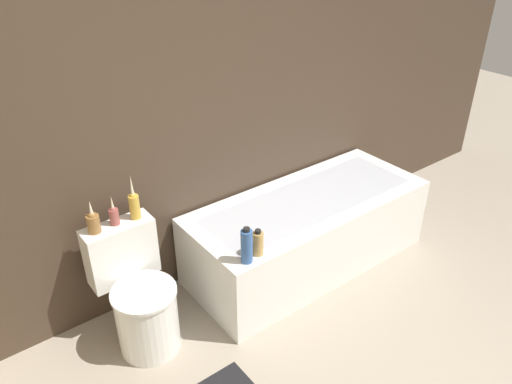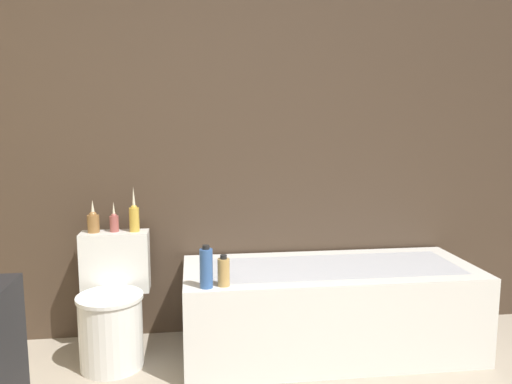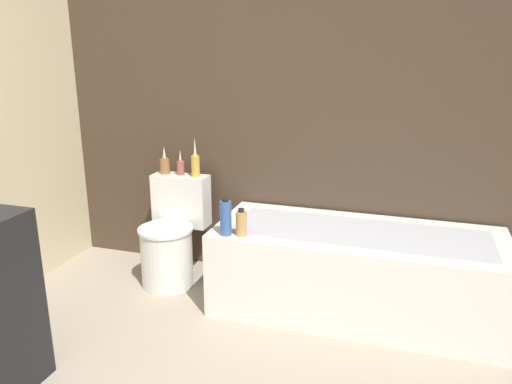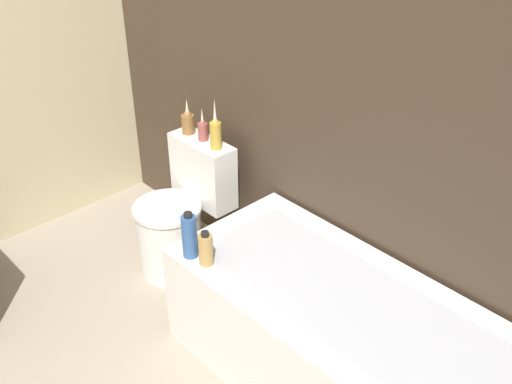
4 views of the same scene
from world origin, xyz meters
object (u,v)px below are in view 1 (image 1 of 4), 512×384
(vase_bronze, at_px, (134,204))
(toilet, at_px, (139,298))
(vase_silver, at_px, (114,215))
(shampoo_bottle_tall, at_px, (247,246))
(shampoo_bottle_short, at_px, (258,243))
(bathtub, at_px, (307,231))
(vase_gold, at_px, (93,221))

(vase_bronze, bearing_deg, toilet, -123.92)
(toilet, height_order, vase_silver, vase_silver)
(vase_bronze, distance_m, shampoo_bottle_tall, 0.65)
(toilet, distance_m, shampoo_bottle_short, 0.73)
(bathtub, relative_size, vase_silver, 9.54)
(bathtub, relative_size, vase_bronze, 6.30)
(vase_gold, bearing_deg, bathtub, -9.05)
(bathtub, height_order, shampoo_bottle_tall, shampoo_bottle_tall)
(toilet, relative_size, vase_gold, 3.64)
(bathtub, xyz_separation_m, vase_gold, (-1.35, 0.21, 0.51))
(bathtub, distance_m, shampoo_bottle_short, 0.75)
(vase_gold, distance_m, vase_silver, 0.12)
(vase_gold, relative_size, shampoo_bottle_short, 1.19)
(bathtub, distance_m, vase_silver, 1.35)
(vase_silver, relative_size, vase_bronze, 0.66)
(vase_silver, xyz_separation_m, shampoo_bottle_tall, (0.52, -0.50, -0.15))
(vase_gold, relative_size, vase_silver, 1.09)
(vase_gold, bearing_deg, shampoo_bottle_tall, -37.80)
(vase_gold, distance_m, shampoo_bottle_short, 0.88)
(vase_gold, bearing_deg, toilet, -56.94)
(vase_silver, relative_size, shampoo_bottle_short, 1.09)
(shampoo_bottle_short, bearing_deg, vase_bronze, 136.07)
(shampoo_bottle_tall, distance_m, shampoo_bottle_short, 0.09)
(vase_bronze, xyz_separation_m, shampoo_bottle_short, (0.49, -0.47, -0.21))
(vase_silver, height_order, shampoo_bottle_tall, vase_silver)
(vase_silver, xyz_separation_m, shampoo_bottle_short, (0.60, -0.48, -0.18))
(bathtub, height_order, vase_bronze, vase_bronze)
(vase_bronze, bearing_deg, bathtub, -10.60)
(vase_gold, height_order, shampoo_bottle_short, vase_gold)
(vase_gold, bearing_deg, vase_bronze, -1.42)
(bathtub, bearing_deg, vase_gold, 170.95)
(toilet, xyz_separation_m, shampoo_bottle_tall, (0.52, -0.31, 0.31))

